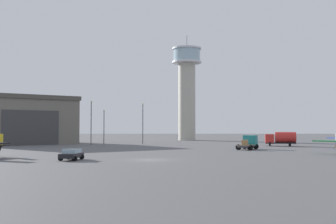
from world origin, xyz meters
The scene contains 9 objects.
ground_plane centered at (0.00, 0.00, 0.00)m, with size 400.00×400.00×0.00m, color #545456.
control_tower centered at (8.07, 76.20, 16.97)m, with size 9.07×9.07×32.93m.
hangar centered at (-34.72, 49.40, 5.77)m, with size 31.83×31.24×11.51m.
truck_fuel_tanker_red centered at (26.53, 36.84, 1.68)m, with size 6.73×4.02×3.04m.
truck_flatbed_teal centered at (16.99, 23.97, 1.24)m, with size 4.86×6.57×2.56m.
car_black centered at (-9.77, -0.52, 0.74)m, with size 2.70×4.20×1.37m.
light_post_east centered at (-15.22, 41.12, 5.92)m, with size 0.44×0.44×10.13m.
light_post_north centered at (-3.92, 47.38, 5.83)m, with size 0.44×0.44×9.94m.
light_post_centre centered at (-12.98, 45.39, 4.95)m, with size 0.44×0.44×8.26m.
Camera 1 is at (2.17, -51.19, 4.09)m, focal length 43.71 mm.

